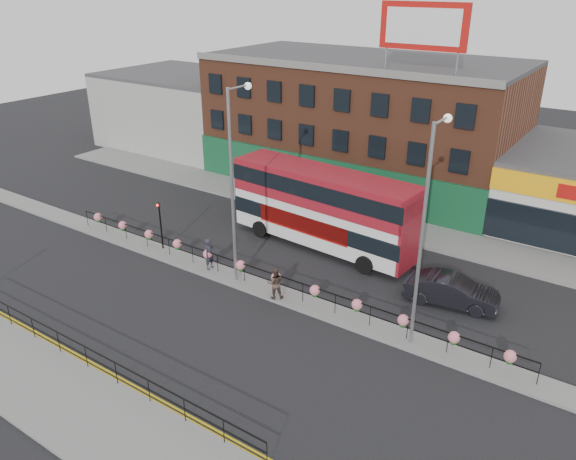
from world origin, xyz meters
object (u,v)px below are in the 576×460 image
Objects in this scene: double_decker_bus at (324,201)px; lamp_column_east at (426,219)px; car at (452,291)px; lamp_column_west at (235,171)px; pedestrian_b at (275,283)px; pedestrian_a at (210,254)px.

lamp_column_east is at bearing -36.06° from double_decker_bus.
double_decker_bus reaches higher than car.
car is at bearing -13.35° from double_decker_bus.
car is 0.47× the size of lamp_column_west.
lamp_column_west is at bearing -49.95° from pedestrian_b.
pedestrian_a is 1.04× the size of pedestrian_b.
pedestrian_b is at bearing -175.29° from lamp_column_east.
lamp_column_east is (9.03, -6.58, 3.34)m from double_decker_bus.
lamp_column_west reaches higher than pedestrian_b.
lamp_column_west is at bearing 179.73° from lamp_column_east.
car is at bearing 174.41° from pedestrian_b.
lamp_column_west reaches higher than lamp_column_east.
pedestrian_a is 0.18× the size of lamp_column_west.
lamp_column_east is at bearing 165.97° from car.
car is 2.69× the size of pedestrian_a.
lamp_column_west is at bearing 101.46° from car.
lamp_column_east is (-0.33, -4.35, 5.69)m from car.
pedestrian_b is (5.18, -0.55, -0.04)m from pedestrian_a.
lamp_column_east is (12.90, 0.09, 5.39)m from pedestrian_a.
lamp_column_west is (-3.09, 0.69, 5.59)m from pedestrian_b.
pedestrian_b is at bearing 112.13° from car.
lamp_column_east is (10.81, -0.05, -0.16)m from lamp_column_west.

